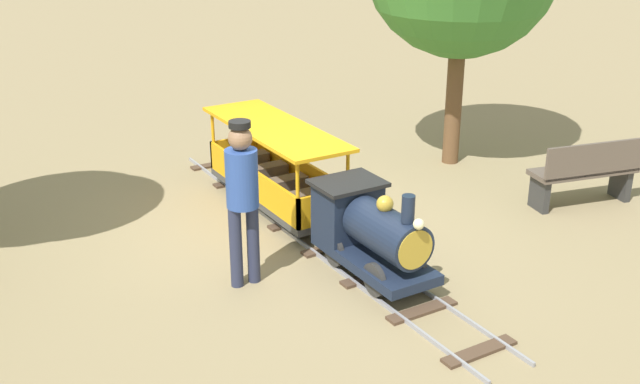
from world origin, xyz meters
TOP-DOWN VIEW (x-y plane):
  - ground_plane at (0.00, 0.00)m, footprint 60.00×60.00m
  - track at (0.00, 0.15)m, footprint 0.71×6.05m
  - locomotive at (0.00, 1.19)m, footprint 0.67×1.45m
  - passenger_car at (0.00, -0.75)m, footprint 0.77×2.35m
  - conductor_person at (1.12, 0.74)m, footprint 0.30×0.30m
  - park_bench at (-3.18, 1.06)m, footprint 1.36×0.67m

SIDE VIEW (x-z plane):
  - ground_plane at x=0.00m, z-range 0.00..0.00m
  - track at x=0.00m, z-range 0.00..0.04m
  - park_bench at x=-3.18m, z-range 0.01..0.83m
  - passenger_car at x=0.00m, z-range -0.06..0.91m
  - locomotive at x=0.00m, z-range -0.01..0.98m
  - conductor_person at x=1.12m, z-range 0.15..1.77m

